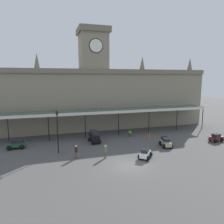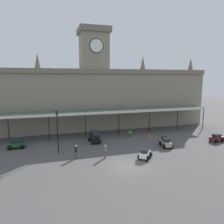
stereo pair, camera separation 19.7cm
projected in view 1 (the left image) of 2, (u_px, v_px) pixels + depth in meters
name	position (u px, v px, depth m)	size (l,w,h in m)	color
ground_plane	(128.00, 166.00, 22.81)	(140.00, 140.00, 0.00)	#4D4B4A
station_building	(94.00, 96.00, 39.26)	(43.64, 6.04, 18.34)	gray
entrance_canopy	(100.00, 111.00, 34.62)	(39.12, 3.26, 4.28)	#38564C
car_black_van	(94.00, 137.00, 30.88)	(1.74, 2.47, 1.77)	black
car_green_estate	(16.00, 145.00, 28.22)	(2.25, 1.54, 1.27)	#1E512D
car_white_sedan	(145.00, 154.00, 24.89)	(2.18, 2.24, 1.19)	silver
car_beige_estate	(166.00, 143.00, 29.09)	(1.81, 2.38, 1.27)	tan
car_maroon_sedan	(216.00, 138.00, 31.45)	(2.11, 1.63, 1.19)	maroon
pedestrian_near_entrance	(76.00, 151.00, 24.70)	(0.37, 0.34, 1.67)	brown
pedestrian_beside_cars	(105.00, 151.00, 24.85)	(0.34, 0.38, 1.67)	brown
victorian_lamppost	(57.00, 127.00, 26.14)	(0.30, 0.30, 5.58)	black
traffic_cone	(149.00, 135.00, 33.95)	(0.40, 0.40, 0.74)	orange
planter_forecourt_centre	(130.00, 133.00, 34.21)	(0.60, 0.60, 0.96)	#47423D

